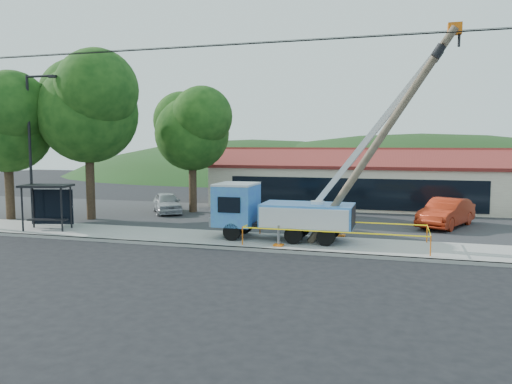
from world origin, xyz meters
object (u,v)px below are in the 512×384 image
at_px(bus_shelter, 48,196).
at_px(car_red, 445,228).
at_px(car_silver, 167,214).
at_px(leaning_pole, 386,131).
at_px(utility_truck, 281,208).

relative_size(bus_shelter, car_red, 0.58).
bearing_deg(car_silver, car_red, -35.41).
bearing_deg(leaning_pole, utility_truck, 175.07).
bearing_deg(bus_shelter, utility_truck, -9.85).
xyz_separation_m(bus_shelter, car_silver, (3.33, 8.18, -2.01)).
distance_m(utility_truck, car_red, 10.88).
bearing_deg(utility_truck, car_red, 38.23).
xyz_separation_m(utility_truck, bus_shelter, (-13.34, -0.75, 0.29)).
distance_m(utility_truck, leaning_pole, 6.40).
bearing_deg(car_silver, leaning_pole, -60.52).
bearing_deg(utility_truck, bus_shelter, -176.76).
bearing_deg(bus_shelter, car_red, 5.68).
distance_m(leaning_pole, bus_shelter, 18.76).
distance_m(bus_shelter, car_silver, 9.06).
bearing_deg(leaning_pole, car_red, 64.62).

